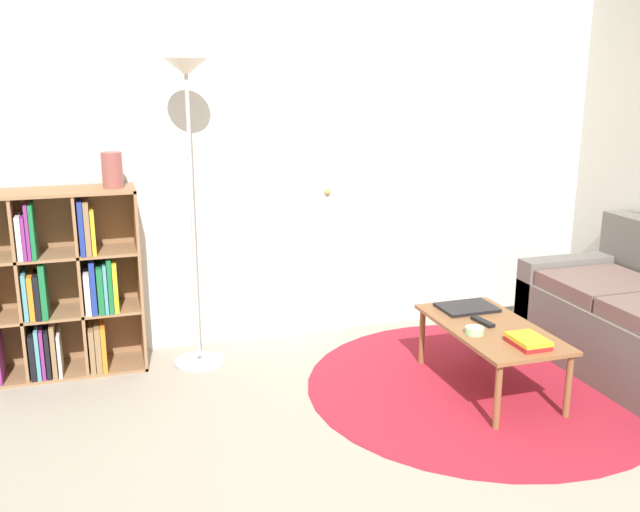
{
  "coord_description": "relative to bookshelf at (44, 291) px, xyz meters",
  "views": [
    {
      "loc": [
        -1.22,
        -2.09,
        1.8
      ],
      "look_at": [
        -0.13,
        1.34,
        0.85
      ],
      "focal_mm": 40.0,
      "sensor_mm": 36.0,
      "label": 1
    }
  ],
  "objects": [
    {
      "name": "laptop",
      "position": [
        2.44,
        -0.7,
        -0.13
      ],
      "size": [
        0.34,
        0.25,
        0.02
      ],
      "color": "black",
      "rests_on": "coffee_table"
    },
    {
      "name": "remote",
      "position": [
        2.4,
        -0.95,
        -0.13
      ],
      "size": [
        0.07,
        0.18,
        0.02
      ],
      "color": "black",
      "rests_on": "coffee_table"
    },
    {
      "name": "vase_on_shelf",
      "position": [
        0.44,
        0.0,
        0.7
      ],
      "size": [
        0.12,
        0.12,
        0.21
      ],
      "color": "#934C47",
      "rests_on": "bookshelf"
    },
    {
      "name": "bookshelf",
      "position": [
        0.0,
        0.0,
        0.0
      ],
      "size": [
        1.04,
        0.34,
        1.12
      ],
      "color": "#936B47",
      "rests_on": "ground_plane"
    },
    {
      "name": "coffee_table",
      "position": [
        2.42,
        -1.0,
        -0.18
      ],
      "size": [
        0.5,
        0.97,
        0.38
      ],
      "color": "brown",
      "rests_on": "ground_plane"
    },
    {
      "name": "rug",
      "position": [
        2.41,
        -0.97,
        -0.52
      ],
      "size": [
        2.05,
        2.05,
        0.01
      ],
      "color": "maroon",
      "rests_on": "ground_plane"
    },
    {
      "name": "book_stack_on_table",
      "position": [
        2.45,
        -1.32,
        -0.12
      ],
      "size": [
        0.16,
        0.22,
        0.05
      ],
      "color": "#B21E23",
      "rests_on": "coffee_table"
    },
    {
      "name": "floor_lamp",
      "position": [
        0.88,
        -0.12,
        0.91
      ],
      "size": [
        0.31,
        0.31,
        1.86
      ],
      "color": "#B7B7BC",
      "rests_on": "ground_plane"
    },
    {
      "name": "bowl",
      "position": [
        2.27,
        -1.08,
        -0.12
      ],
      "size": [
        0.1,
        0.1,
        0.04
      ],
      "color": "#9ED193",
      "rests_on": "coffee_table"
    },
    {
      "name": "wall_back",
      "position": [
        1.56,
        0.21,
        0.77
      ],
      "size": [
        7.54,
        0.11,
        2.6
      ],
      "color": "silver",
      "rests_on": "ground_plane"
    }
  ]
}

